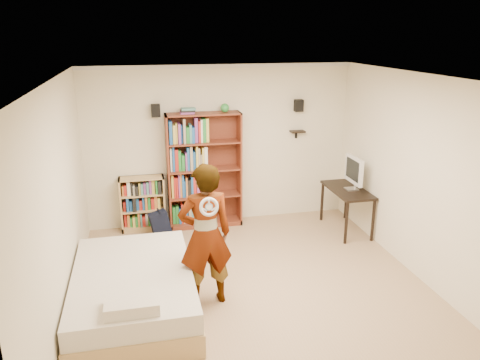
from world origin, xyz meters
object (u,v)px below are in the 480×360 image
at_px(person, 205,235).
at_px(tall_bookshelf, 204,171).
at_px(computer_desk, 346,210).
at_px(daybed, 133,286).
at_px(low_bookshelf, 143,203).

bearing_deg(person, tall_bookshelf, -103.48).
bearing_deg(computer_desk, daybed, -154.78).
height_order(tall_bookshelf, person, tall_bookshelf).
height_order(low_bookshelf, computer_desk, low_bookshelf).
relative_size(low_bookshelf, computer_desk, 0.86).
xyz_separation_m(computer_desk, person, (-2.61, -1.66, 0.53)).
height_order(computer_desk, daybed, computer_desk).
xyz_separation_m(tall_bookshelf, person, (-0.35, -2.40, -0.08)).
distance_m(tall_bookshelf, daybed, 2.76).
relative_size(computer_desk, daybed, 0.49).
bearing_deg(person, daybed, -6.19).
xyz_separation_m(computer_desk, daybed, (-3.49, -1.64, -0.04)).
bearing_deg(daybed, computer_desk, 25.22).
distance_m(computer_desk, person, 3.14).
bearing_deg(daybed, low_bookshelf, 85.77).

